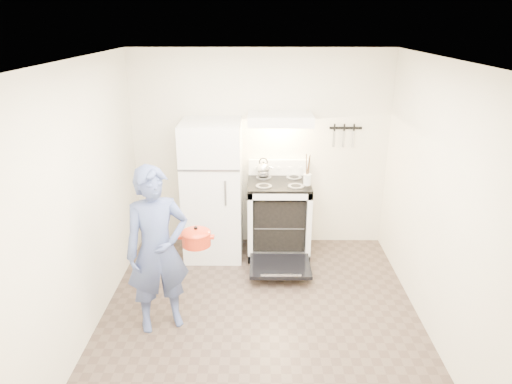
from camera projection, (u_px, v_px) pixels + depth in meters
floor at (260, 322)px, 4.51m from camera, size 3.60×3.60×0.00m
back_wall at (260, 151)px, 5.75m from camera, size 3.20×0.02×2.50m
refrigerator at (213, 190)px, 5.57m from camera, size 0.70×0.70×1.70m
stove_body at (279, 219)px, 5.72m from camera, size 0.76×0.65×0.92m
cooktop at (279, 183)px, 5.55m from camera, size 0.76×0.65×0.03m
backsplash at (279, 167)px, 5.78m from camera, size 0.76×0.07×0.20m
oven_door at (280, 266)px, 5.29m from camera, size 0.70×0.54×0.04m
oven_rack at (279, 220)px, 5.73m from camera, size 0.60×0.52×0.01m
range_hood at (280, 119)px, 5.35m from camera, size 0.76×0.50×0.12m
knife_strip at (346, 128)px, 5.62m from camera, size 0.40×0.02×0.03m
pizza_stone at (282, 220)px, 5.69m from camera, size 0.32×0.32×0.02m
tea_kettle at (263, 168)px, 5.68m from camera, size 0.20×0.17×0.25m
utensil_jar at (307, 179)px, 5.35m from camera, size 0.11×0.11×0.13m
person at (158, 250)px, 4.20m from camera, size 0.70×0.59×1.62m
dutch_oven at (196, 239)px, 4.39m from camera, size 0.35×0.28×0.23m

